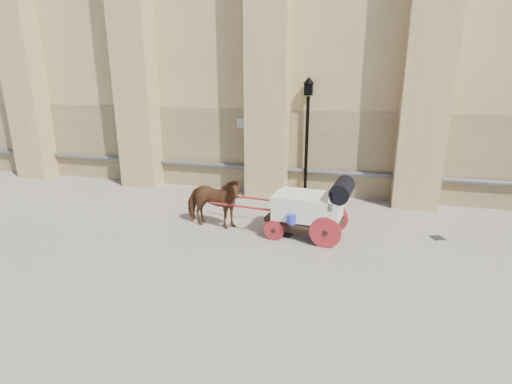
% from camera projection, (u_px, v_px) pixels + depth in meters
% --- Properties ---
extents(ground, '(90.00, 90.00, 0.00)m').
position_uv_depth(ground, '(270.00, 234.00, 10.90)').
color(ground, gray).
rests_on(ground, ground).
extents(horse, '(1.80, 0.88, 1.50)m').
position_uv_depth(horse, '(213.00, 202.00, 11.20)').
color(horse, brown).
rests_on(horse, ground).
extents(carriage, '(3.84, 1.40, 1.65)m').
position_uv_depth(carriage, '(313.00, 206.00, 10.46)').
color(carriage, black).
rests_on(carriage, ground).
extents(street_lamp, '(0.39, 0.39, 4.12)m').
position_uv_depth(street_lamp, '(307.00, 134.00, 13.69)').
color(street_lamp, black).
rests_on(street_lamp, ground).
extents(drain_grate_near, '(0.41, 0.41, 0.01)m').
position_uv_depth(drain_grate_near, '(286.00, 235.00, 10.83)').
color(drain_grate_near, black).
rests_on(drain_grate_near, ground).
extents(drain_grate_far, '(0.42, 0.42, 0.01)m').
position_uv_depth(drain_grate_far, '(438.00, 238.00, 10.64)').
color(drain_grate_far, black).
rests_on(drain_grate_far, ground).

